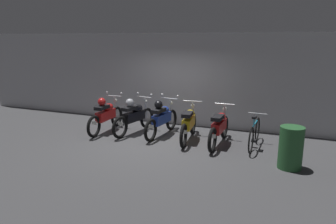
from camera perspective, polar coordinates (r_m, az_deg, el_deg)
The scene contains 9 objects.
ground_plane at distance 8.72m, azimuth -3.00°, elevation -5.58°, with size 80.00×80.00×0.00m, color #424244.
back_wall at distance 10.44m, azimuth 2.04°, elevation 5.97°, with size 16.00×0.30×2.98m, color #ADADB2.
motorbike_slot_0 at distance 9.81m, azimuth -11.17°, elevation -0.47°, with size 0.59×1.95×1.15m.
motorbike_slot_1 at distance 9.53m, azimuth -6.13°, elevation -0.69°, with size 0.62×1.93×1.15m.
motorbike_slot_2 at distance 9.23m, azimuth -1.13°, elevation -1.08°, with size 0.59×1.95×1.15m.
motorbike_slot_3 at distance 8.83m, azimuth 3.78°, elevation -2.03°, with size 0.56×1.95×1.03m.
motorbike_slot_4 at distance 8.55m, azimuth 9.26°, elevation -2.69°, with size 0.56×1.95×1.03m.
bicycle at distance 8.58m, azimuth 15.36°, elevation -3.82°, with size 0.50×1.73×0.89m.
trash_bin at distance 7.43m, azimuth 21.34°, elevation -6.04°, with size 0.52×0.52×0.95m, color #26592D.
Camera 1 is at (3.42, -7.51, 2.81)m, focal length 33.69 mm.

